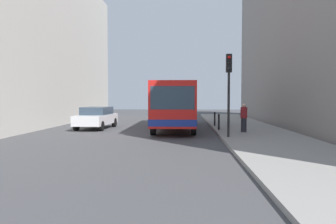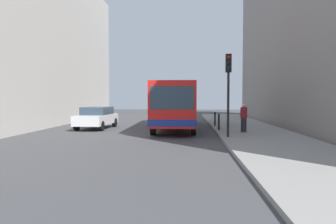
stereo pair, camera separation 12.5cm
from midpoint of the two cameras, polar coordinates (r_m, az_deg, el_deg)
name	(u,v)px [view 1 (the left image)]	position (r m, az deg, el deg)	size (l,w,h in m)	color
ground_plane	(161,134)	(18.87, -1.40, -3.86)	(80.00, 80.00, 0.00)	#424244
sidewalk	(255,133)	(19.20, 14.91, -3.61)	(4.40, 40.00, 0.15)	gray
building_left	(6,35)	(26.54, -26.85, 11.99)	(7.00, 32.00, 13.17)	#BCB7AD
building_right	(335,21)	(25.34, 27.22, 14.11)	(7.00, 32.00, 14.62)	gray
bus	(175,103)	(22.04, 1.10, 1.55)	(2.62, 11.04, 3.00)	red
car_beside_bus	(97,117)	(22.47, -12.66, -0.89)	(2.04, 4.48, 1.48)	silver
traffic_light	(229,79)	(16.24, 10.48, 5.69)	(0.28, 0.33, 4.10)	black
bollard_near	(219,122)	(19.91, 8.80, -1.75)	(0.11, 0.11, 0.95)	black
bollard_mid	(215,119)	(22.72, 8.10, -1.22)	(0.11, 0.11, 0.95)	black
pedestrian_near_signal	(244,118)	(18.83, 13.07, -1.00)	(0.38, 0.38, 1.63)	#26262D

